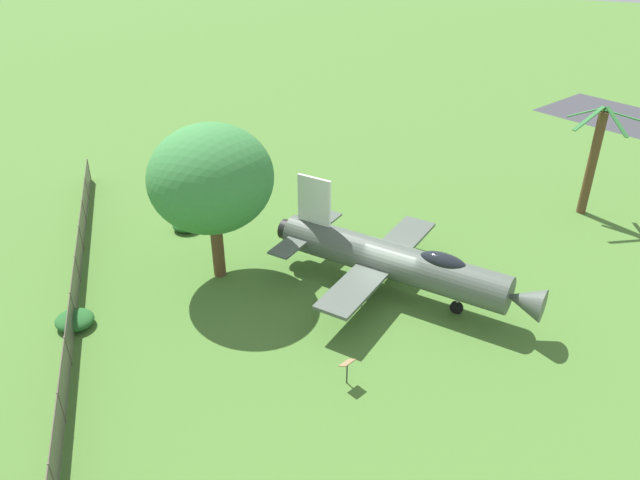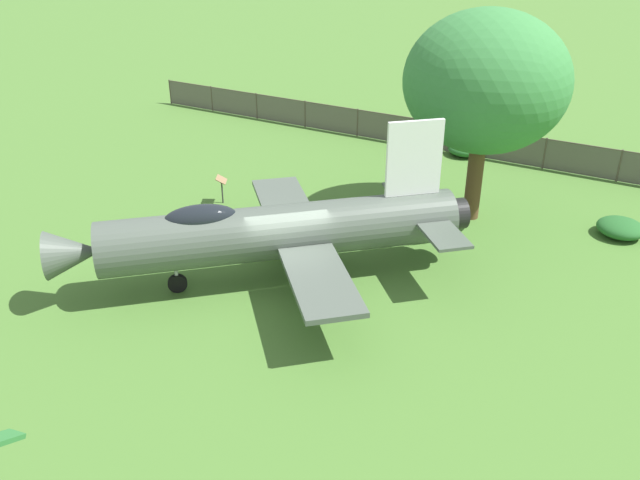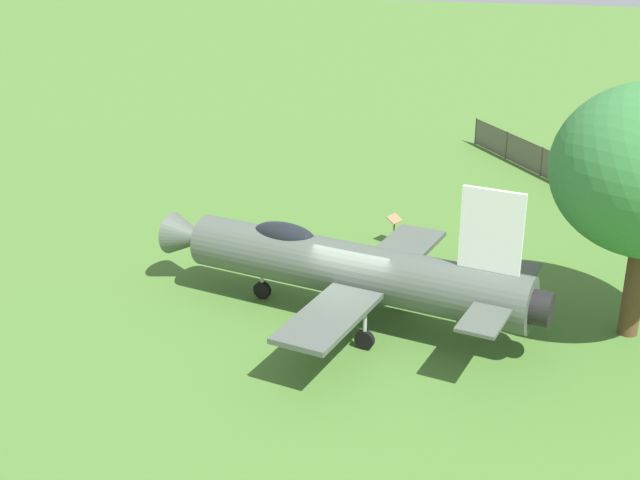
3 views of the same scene
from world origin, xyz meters
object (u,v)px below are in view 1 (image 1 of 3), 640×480
object	(u,v)px
display_jet	(399,262)
shrub_near_fence	(75,320)
info_plaque	(347,366)
palm_tree	(593,161)
shrub_by_tree	(187,224)
shade_tree	(211,179)

from	to	relation	value
display_jet	shrub_near_fence	size ratio (longest dim) A/B	7.66
shrub_near_fence	info_plaque	bearing A→B (deg)	-87.75
palm_tree	shrub_by_tree	distance (m)	23.51
display_jet	info_plaque	xyz separation A→B (m)	(-6.64, 0.47, -0.91)
shrub_near_fence	shade_tree	bearing A→B (deg)	-34.89
display_jet	shrub_near_fence	world-z (taller)	display_jet
shrub_near_fence	display_jet	bearing A→B (deg)	-61.02
shade_tree	shrub_near_fence	size ratio (longest dim) A/B	4.55
shade_tree	palm_tree	size ratio (longest dim) A/B	1.19
display_jet	shrub_by_tree	world-z (taller)	display_jet
display_jet	shrub_near_fence	distance (m)	14.78
info_plaque	shade_tree	bearing A→B (deg)	57.00
shade_tree	shrub_near_fence	xyz separation A→B (m)	(-5.88, 4.10, -4.92)
display_jet	shrub_by_tree	xyz separation A→B (m)	(2.41, 12.72, -1.44)
shrub_near_fence	info_plaque	distance (m)	12.42
display_jet	shrub_near_fence	bearing A→B (deg)	-139.08
shrub_near_fence	shrub_by_tree	distance (m)	9.54
display_jet	shade_tree	distance (m)	9.51
palm_tree	shrub_near_fence	size ratio (longest dim) A/B	3.84
palm_tree	info_plaque	world-z (taller)	palm_tree
palm_tree	shrub_by_tree	size ratio (longest dim) A/B	3.84
shade_tree	display_jet	bearing A→B (deg)	-81.90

